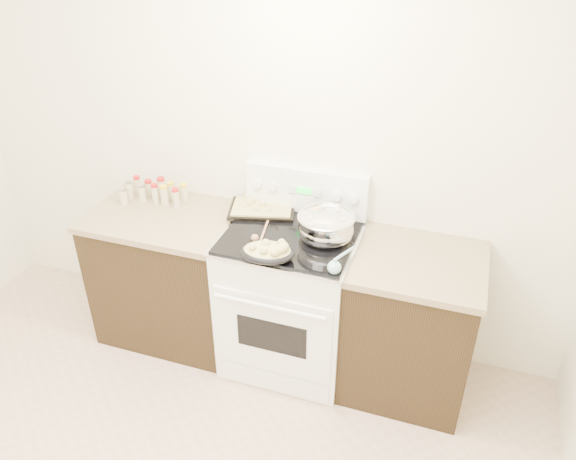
% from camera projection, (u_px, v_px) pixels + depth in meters
% --- Properties ---
extents(room_shell, '(4.10, 3.60, 2.75)m').
position_uv_depth(room_shell, '(45.00, 235.00, 1.77)').
color(room_shell, '#EFE9CF').
rests_on(room_shell, ground).
extents(counter_left, '(0.93, 0.67, 0.92)m').
position_uv_depth(counter_left, '(172.00, 274.00, 3.71)').
color(counter_left, black).
rests_on(counter_left, ground).
extents(counter_right, '(0.73, 0.67, 0.92)m').
position_uv_depth(counter_right, '(409.00, 324.00, 3.28)').
color(counter_right, black).
rests_on(counter_right, ground).
extents(kitchen_range, '(0.78, 0.73, 1.22)m').
position_uv_depth(kitchen_range, '(291.00, 296.00, 3.46)').
color(kitchen_range, white).
rests_on(kitchen_range, ground).
extents(mixing_bowl, '(0.32, 0.32, 0.19)m').
position_uv_depth(mixing_bowl, '(326.00, 227.00, 3.15)').
color(mixing_bowl, silver).
rests_on(mixing_bowl, kitchen_range).
extents(roasting_pan, '(0.32, 0.25, 0.12)m').
position_uv_depth(roasting_pan, '(268.00, 251.00, 2.98)').
color(roasting_pan, black).
rests_on(roasting_pan, kitchen_range).
extents(baking_sheet, '(0.46, 0.37, 0.06)m').
position_uv_depth(baking_sheet, '(261.00, 208.00, 3.45)').
color(baking_sheet, black).
rests_on(baking_sheet, kitchen_range).
extents(wooden_spoon, '(0.07, 0.27, 0.04)m').
position_uv_depth(wooden_spoon, '(259.00, 235.00, 3.20)').
color(wooden_spoon, '#AE724F').
rests_on(wooden_spoon, kitchen_range).
extents(blue_ladle, '(0.10, 0.26, 0.09)m').
position_uv_depth(blue_ladle, '(336.00, 266.00, 2.90)').
color(blue_ladle, '#81B4C1').
rests_on(blue_ladle, kitchen_range).
extents(spice_jars, '(0.39, 0.23, 0.13)m').
position_uv_depth(spice_jars, '(154.00, 191.00, 3.59)').
color(spice_jars, '#BFB28C').
rests_on(spice_jars, counter_left).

